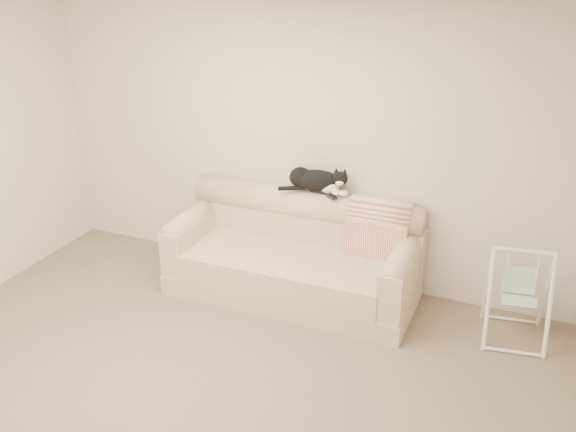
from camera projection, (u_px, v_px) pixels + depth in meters
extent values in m
plane|color=#715D4C|center=(198.00, 393.00, 4.57)|extent=(5.00, 5.00, 0.00)
cube|color=beige|center=(302.00, 142.00, 5.75)|extent=(5.00, 0.04, 2.60)
cube|color=white|center=(172.00, 15.00, 3.54)|extent=(5.00, 4.00, 0.02)
cube|color=#C2AA8E|center=(292.00, 286.00, 5.80)|extent=(2.20, 0.90, 0.18)
cube|color=#C2AA8E|center=(287.00, 271.00, 5.62)|extent=(1.80, 0.68, 0.24)
cube|color=#C2AA8E|center=(306.00, 237.00, 5.95)|extent=(2.20, 0.22, 0.50)
cylinder|color=#C2AA8E|center=(306.00, 205.00, 5.82)|extent=(2.16, 0.28, 0.28)
cube|color=#C2AA8E|center=(194.00, 238.00, 6.03)|extent=(0.20, 0.88, 0.42)
cylinder|color=#C2AA8E|center=(193.00, 217.00, 5.95)|extent=(0.18, 0.84, 0.18)
cube|color=#C2AA8E|center=(402.00, 277.00, 5.33)|extent=(0.20, 0.88, 0.42)
cylinder|color=#C2AA8E|center=(403.00, 255.00, 5.25)|extent=(0.18, 0.84, 0.18)
cube|color=black|center=(320.00, 192.00, 5.70)|extent=(0.18, 0.07, 0.02)
cube|color=gray|center=(320.00, 190.00, 5.70)|extent=(0.10, 0.04, 0.01)
cube|color=black|center=(330.00, 195.00, 5.62)|extent=(0.16, 0.15, 0.02)
ellipsoid|color=black|center=(317.00, 180.00, 5.68)|extent=(0.46, 0.27, 0.18)
ellipsoid|color=black|center=(301.00, 177.00, 5.72)|extent=(0.23, 0.21, 0.18)
ellipsoid|color=white|center=(330.00, 187.00, 5.64)|extent=(0.19, 0.14, 0.13)
ellipsoid|color=black|center=(340.00, 179.00, 5.57)|extent=(0.16, 0.16, 0.13)
ellipsoid|color=white|center=(340.00, 183.00, 5.53)|extent=(0.08, 0.07, 0.05)
sphere|color=#BF7272|center=(339.00, 184.00, 5.51)|extent=(0.02, 0.02, 0.02)
cone|color=black|center=(336.00, 171.00, 5.57)|extent=(0.07, 0.08, 0.06)
cone|color=black|center=(345.00, 172.00, 5.55)|extent=(0.06, 0.07, 0.06)
sphere|color=olive|center=(336.00, 179.00, 5.53)|extent=(0.02, 0.02, 0.02)
sphere|color=olive|center=(342.00, 180.00, 5.52)|extent=(0.02, 0.02, 0.02)
ellipsoid|color=white|center=(337.00, 192.00, 5.59)|extent=(0.09, 0.11, 0.04)
ellipsoid|color=white|center=(343.00, 193.00, 5.58)|extent=(0.09, 0.11, 0.04)
cylinder|color=black|center=(291.00, 188.00, 5.69)|extent=(0.23, 0.15, 0.04)
cylinder|color=#BF5D3E|center=(381.00, 217.00, 5.57)|extent=(0.55, 0.33, 0.33)
cube|color=#BF5D3E|center=(375.00, 245.00, 5.51)|extent=(0.55, 0.09, 0.42)
cylinder|color=white|center=(489.00, 299.00, 5.01)|extent=(0.07, 0.28, 0.79)
cylinder|color=white|center=(488.00, 284.00, 5.22)|extent=(0.07, 0.28, 0.79)
cylinder|color=white|center=(550.00, 307.00, 4.91)|extent=(0.07, 0.28, 0.79)
cylinder|color=white|center=(546.00, 291.00, 5.12)|extent=(0.07, 0.28, 0.79)
cylinder|color=white|center=(525.00, 251.00, 4.91)|extent=(0.45, 0.10, 0.03)
cylinder|color=white|center=(513.00, 352.00, 5.00)|extent=(0.45, 0.09, 0.03)
cylinder|color=white|center=(510.00, 319.00, 5.43)|extent=(0.45, 0.09, 0.03)
cube|color=white|center=(518.00, 300.00, 5.05)|extent=(0.29, 0.27, 0.15)
cube|color=white|center=(519.00, 280.00, 5.10)|extent=(0.27, 0.15, 0.21)
cylinder|color=white|center=(506.00, 271.00, 5.01)|extent=(0.01, 0.01, 0.37)
cylinder|color=white|center=(537.00, 274.00, 4.96)|extent=(0.01, 0.01, 0.37)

